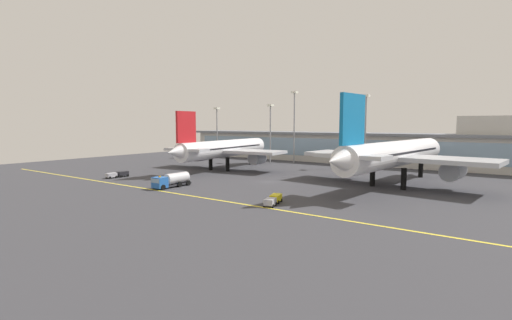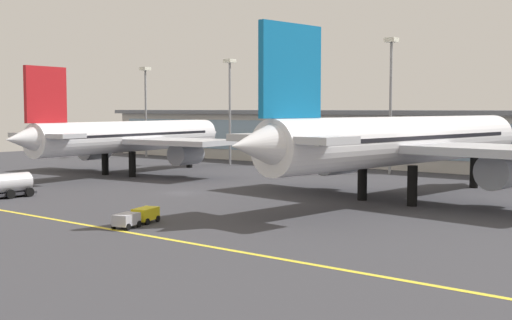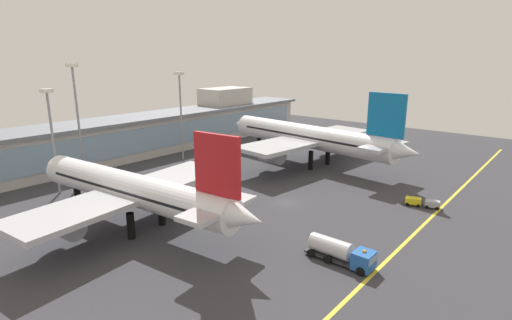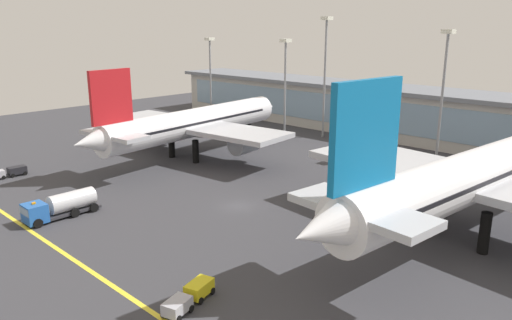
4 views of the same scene
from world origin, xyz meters
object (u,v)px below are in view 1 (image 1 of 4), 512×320
(service_truck_far, at_px, (273,200))
(apron_light_mast_west, at_px, (294,116))
(airliner_near_left, at_px, (224,149))
(apron_light_mast_east, at_px, (366,120))
(fuel_tanker_truck, at_px, (171,180))
(baggage_tug_near, at_px, (118,174))
(apron_light_mast_far_east, at_px, (217,124))
(airliner_near_right, at_px, (394,155))
(apron_light_mast_centre, at_px, (270,124))

(service_truck_far, relative_size, apron_light_mast_west, 0.24)
(airliner_near_left, distance_m, apron_light_mast_east, 42.80)
(fuel_tanker_truck, relative_size, service_truck_far, 1.56)
(airliner_near_left, xyz_separation_m, baggage_tug_near, (-11.16, -27.82, -5.21))
(fuel_tanker_truck, bearing_deg, apron_light_mast_far_east, -146.46)
(apron_light_mast_west, bearing_deg, airliner_near_right, -35.31)
(airliner_near_right, xyz_separation_m, fuel_tanker_truck, (-37.67, -29.08, -5.26))
(apron_light_mast_west, distance_m, apron_light_mast_far_east, 34.70)
(baggage_tug_near, bearing_deg, service_truck_far, -91.42)
(service_truck_far, bearing_deg, fuel_tanker_truck, 71.37)
(service_truck_far, distance_m, apron_light_mast_west, 68.94)
(service_truck_far, distance_m, apron_light_mast_far_east, 89.06)
(apron_light_mast_west, bearing_deg, fuel_tanker_truck, -86.17)
(airliner_near_left, height_order, baggage_tug_near, airliner_near_left)
(airliner_near_right, distance_m, baggage_tug_near, 65.60)
(airliner_near_right, height_order, service_truck_far, airliner_near_right)
(airliner_near_right, xyz_separation_m, apron_light_mast_centre, (-48.68, 25.44, 6.61))
(airliner_near_left, distance_m, apron_light_mast_west, 31.12)
(service_truck_far, bearing_deg, airliner_near_left, 34.46)
(airliner_near_right, height_order, baggage_tug_near, airliner_near_right)
(airliner_near_right, bearing_deg, apron_light_mast_centre, 68.38)
(airliner_near_left, bearing_deg, airliner_near_right, -96.74)
(apron_light_mast_centre, relative_size, apron_light_mast_east, 0.91)
(baggage_tug_near, distance_m, apron_light_mast_centre, 55.12)
(airliner_near_right, height_order, apron_light_mast_east, apron_light_mast_east)
(apron_light_mast_centre, distance_m, apron_light_mast_east, 32.56)
(fuel_tanker_truck, xyz_separation_m, apron_light_mast_east, (21.45, 56.81, 13.01))
(airliner_near_left, distance_m, airliner_near_right, 48.28)
(apron_light_mast_west, bearing_deg, airliner_near_left, -103.07)
(apron_light_mast_west, relative_size, apron_light_mast_centre, 1.22)
(apron_light_mast_far_east, bearing_deg, apron_light_mast_east, -1.15)
(airliner_near_right, bearing_deg, apron_light_mast_west, 60.65)
(airliner_near_left, bearing_deg, service_truck_far, -135.85)
(apron_light_mast_east, bearing_deg, airliner_near_right, -59.69)
(fuel_tanker_truck, bearing_deg, apron_light_mast_west, -176.21)
(service_truck_far, xyz_separation_m, apron_light_mast_far_east, (-65.17, 59.41, 12.44))
(airliner_near_left, height_order, service_truck_far, airliner_near_left)
(baggage_tug_near, relative_size, apron_light_mast_centre, 0.28)
(airliner_near_left, xyz_separation_m, apron_light_mast_far_east, (-27.92, 28.25, 7.22))
(baggage_tug_near, bearing_deg, apron_light_mast_west, -14.97)
(fuel_tanker_truck, relative_size, apron_light_mast_far_east, 0.46)
(airliner_near_right, xyz_separation_m, apron_light_mast_far_east, (-76.18, 28.93, 6.46))
(airliner_near_left, relative_size, apron_light_mast_west, 1.94)
(airliner_near_right, distance_m, apron_light_mast_east, 33.04)
(service_truck_far, relative_size, apron_light_mast_east, 0.26)
(apron_light_mast_far_east, bearing_deg, apron_light_mast_west, 0.87)
(airliner_near_right, height_order, apron_light_mast_far_east, apron_light_mast_far_east)
(airliner_near_left, height_order, apron_light_mast_west, apron_light_mast_west)
(airliner_near_left, height_order, apron_light_mast_centre, apron_light_mast_centre)
(service_truck_far, height_order, apron_light_mast_east, apron_light_mast_east)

